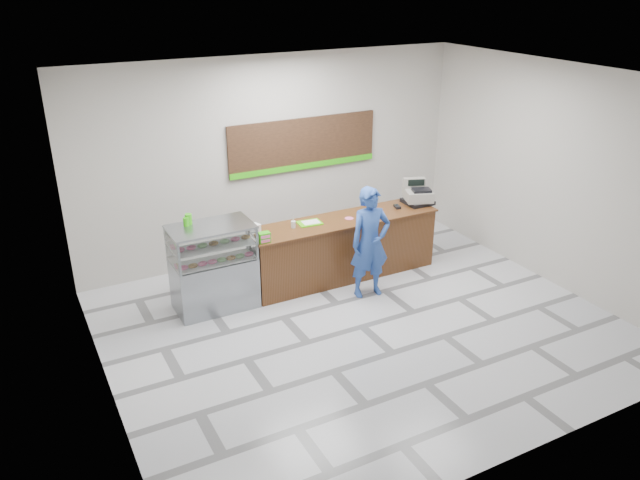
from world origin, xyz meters
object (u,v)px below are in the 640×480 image
customer (370,243)px  cash_register (418,195)px  sales_counter (343,248)px  display_case (213,267)px  serving_tray (310,223)px

customer → cash_register: bearing=35.6°
sales_counter → cash_register: cash_register is taller
display_case → customer: customer is taller
sales_counter → cash_register: (1.50, 0.05, 0.67)m
sales_counter → customer: size_ratio=1.84×
serving_tray → customer: (0.63, -0.81, -0.16)m
customer → sales_counter: bearing=101.8°
cash_register → display_case: bearing=-158.7°
cash_register → serving_tray: (-2.07, 0.03, -0.15)m
cash_register → customer: size_ratio=0.33×
display_case → serving_tray: 1.69m
display_case → serving_tray: (1.65, 0.08, 0.36)m
display_case → serving_tray: bearing=2.7°
serving_tray → sales_counter: bearing=-2.8°
display_case → cash_register: size_ratio=2.25×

